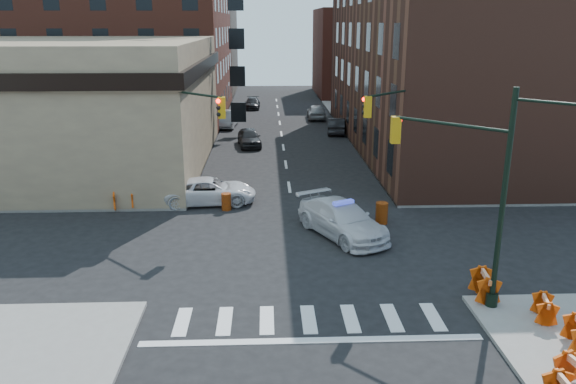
{
  "coord_description": "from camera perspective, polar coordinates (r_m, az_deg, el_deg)",
  "views": [
    {
      "loc": [
        -1.45,
        -24.62,
        10.2
      ],
      "look_at": [
        -0.41,
        1.69,
        2.2
      ],
      "focal_mm": 35.0,
      "sensor_mm": 36.0,
      "label": 1
    }
  ],
  "objects": [
    {
      "name": "commercial_row_ne",
      "position": [
        49.39,
        15.12,
        12.62
      ],
      "size": [
        14.0,
        34.0,
        14.0
      ],
      "primitive_type": "cube",
      "color": "#522C20",
      "rests_on": "ground"
    },
    {
      "name": "ground",
      "position": [
        26.69,
        1.02,
        -5.57
      ],
      "size": [
        140.0,
        140.0,
        0.0
      ],
      "primitive_type": "plane",
      "color": "black",
      "rests_on": "ground"
    },
    {
      "name": "signal_pole_se",
      "position": [
        21.26,
        18.44,
        0.78
      ],
      "size": [
        5.4,
        5.27,
        8.0
      ],
      "rotation": [
        0.0,
        0.0,
        2.36
      ],
      "color": "black",
      "rests_on": "sidewalk_se"
    },
    {
      "name": "barricade_nw_a",
      "position": [
        32.8,
        -16.37,
        -0.77
      ],
      "size": [
        1.39,
        0.88,
        0.97
      ],
      "primitive_type": null,
      "rotation": [
        0.0,
        0.0,
        0.2
      ],
      "color": "#C73E09",
      "rests_on": "sidewalk_nw"
    },
    {
      "name": "bank_building",
      "position": [
        44.33,
        -23.03,
        8.18
      ],
      "size": [
        22.0,
        22.0,
        9.0
      ],
      "primitive_type": "cube",
      "color": "#998664",
      "rests_on": "ground"
    },
    {
      "name": "sidewalk_ne",
      "position": [
        63.18,
        20.68,
        6.59
      ],
      "size": [
        34.0,
        54.5,
        0.15
      ],
      "primitive_type": "cube",
      "color": "gray",
      "rests_on": "ground"
    },
    {
      "name": "apartment_block",
      "position": [
        66.86,
        -17.91,
        17.67
      ],
      "size": [
        25.0,
        25.0,
        24.0
      ],
      "primitive_type": "cube",
      "color": "#5E291D",
      "rests_on": "ground"
    },
    {
      "name": "parked_car_efar",
      "position": [
        62.03,
        2.89,
        8.16
      ],
      "size": [
        1.99,
        4.75,
        1.61
      ],
      "primitive_type": "imported",
      "rotation": [
        0.0,
        0.0,
        3.12
      ],
      "color": "gray",
      "rests_on": "ground"
    },
    {
      "name": "signal_pole_nw",
      "position": [
        30.84,
        -10.48,
        5.66
      ],
      "size": [
        3.58,
        3.67,
        8.0
      ],
      "rotation": [
        0.0,
        0.0,
        -0.79
      ],
      "color": "black",
      "rests_on": "sidewalk_nw"
    },
    {
      "name": "barricade_se_b",
      "position": [
        21.99,
        24.61,
        -10.72
      ],
      "size": [
        0.84,
        1.24,
        0.85
      ],
      "primitive_type": null,
      "rotation": [
        0.0,
        0.0,
        1.31
      ],
      "color": "orange",
      "rests_on": "sidewalk_se"
    },
    {
      "name": "barrel_bank",
      "position": [
        31.83,
        -6.29,
        -0.98
      ],
      "size": [
        0.66,
        0.66,
        0.97
      ],
      "primitive_type": "cylinder",
      "rotation": [
        0.0,
        0.0,
        -0.26
      ],
      "color": "red",
      "rests_on": "ground"
    },
    {
      "name": "barrel_road",
      "position": [
        29.9,
        9.5,
        -2.13
      ],
      "size": [
        0.65,
        0.65,
        1.14
      ],
      "primitive_type": "cylinder",
      "rotation": [
        0.0,
        0.0,
        -0.01
      ],
      "color": "#D34809",
      "rests_on": "ground"
    },
    {
      "name": "pedestrian_b",
      "position": [
        33.04,
        -16.74,
        -0.05
      ],
      "size": [
        0.89,
        0.75,
        1.65
      ],
      "primitive_type": "imported",
      "rotation": [
        0.0,
        0.0,
        -0.17
      ],
      "color": "black",
      "rests_on": "sidewalk_nw"
    },
    {
      "name": "parked_car_wnear",
      "position": [
        48.22,
        -3.96,
        5.56
      ],
      "size": [
        2.34,
        4.62,
        1.51
      ],
      "primitive_type": "imported",
      "rotation": [
        0.0,
        0.0,
        0.13
      ],
      "color": "black",
      "rests_on": "ground"
    },
    {
      "name": "signal_pole_ne",
      "position": [
        31.4,
        11.25,
        5.81
      ],
      "size": [
        3.67,
        3.58,
        8.0
      ],
      "rotation": [
        0.0,
        0.0,
        -2.36
      ],
      "color": "black",
      "rests_on": "sidewalk_ne"
    },
    {
      "name": "tree_ne_far",
      "position": [
        59.68,
        6.48,
        10.33
      ],
      "size": [
        3.0,
        3.0,
        4.85
      ],
      "color": "black",
      "rests_on": "sidewalk_ne"
    },
    {
      "name": "sidewalk_nw",
      "position": [
        62.12,
        -22.67,
        6.21
      ],
      "size": [
        34.0,
        54.5,
        0.15
      ],
      "primitive_type": "cube",
      "color": "gray",
      "rests_on": "ground"
    },
    {
      "name": "pedestrian_c",
      "position": [
        36.25,
        -16.84,
        1.49
      ],
      "size": [
        1.03,
        1.0,
        1.74
      ],
      "primitive_type": "imported",
      "rotation": [
        0.0,
        0.0,
        0.75
      ],
      "color": "black",
      "rests_on": "sidewalk_nw"
    },
    {
      "name": "police_car",
      "position": [
        27.9,
        5.53,
        -2.78
      ],
      "size": [
        4.74,
        6.25,
        1.69
      ],
      "primitive_type": "imported",
      "rotation": [
        0.0,
        0.0,
        0.47
      ],
      "color": "silver",
      "rests_on": "ground"
    },
    {
      "name": "parked_car_enear",
      "position": [
        53.95,
        4.93,
        6.73
      ],
      "size": [
        2.12,
        4.66,
        1.48
      ],
      "primitive_type": "imported",
      "rotation": [
        0.0,
        0.0,
        3.02
      ],
      "color": "black",
      "rests_on": "ground"
    },
    {
      "name": "pedestrian_a",
      "position": [
        33.72,
        -17.1,
        0.32
      ],
      "size": [
        0.74,
        0.73,
        1.73
      ],
      "primitive_type": "imported",
      "rotation": [
        0.0,
        0.0,
        -0.75
      ],
      "color": "black",
      "rests_on": "sidewalk_nw"
    },
    {
      "name": "parked_car_wdeep",
      "position": [
        69.76,
        -3.63,
        8.98
      ],
      "size": [
        1.88,
        4.45,
        1.28
      ],
      "primitive_type": "imported",
      "rotation": [
        0.0,
        0.0,
        -0.02
      ],
      "color": "black",
      "rests_on": "ground"
    },
    {
      "name": "pickup",
      "position": [
        33.06,
        -7.97,
        0.12
      ],
      "size": [
        5.59,
        2.93,
        1.5
      ],
      "primitive_type": "imported",
      "rotation": [
        0.0,
        0.0,
        1.65
      ],
      "color": "silver",
      "rests_on": "ground"
    },
    {
      "name": "parked_car_wfar",
      "position": [
        57.43,
        -6.2,
        7.39
      ],
      "size": [
        2.09,
        5.08,
        1.63
      ],
      "primitive_type": "imported",
      "rotation": [
        0.0,
        0.0,
        -0.07
      ],
      "color": "#95999D",
      "rests_on": "ground"
    },
    {
      "name": "barricade_se_a",
      "position": [
        22.72,
        19.35,
        -8.95
      ],
      "size": [
        0.82,
        1.44,
        1.03
      ],
      "primitive_type": null,
      "rotation": [
        0.0,
        0.0,
        1.47
      ],
      "color": "#E7540A",
      "rests_on": "sidewalk_se"
    },
    {
      "name": "tree_ne_near",
      "position": [
        51.84,
        7.8,
        9.3
      ],
      "size": [
        3.0,
        3.0,
        4.85
      ],
      "color": "black",
      "rests_on": "sidewalk_ne"
    },
    {
      "name": "barricade_nw_b",
      "position": [
        35.61,
        -19.41,
        0.21
      ],
      "size": [
        1.18,
        0.72,
        0.83
      ],
      "primitive_type": null,
      "rotation": [
        0.0,
        0.0,
        -0.16
      ],
      "color": "#CC5109",
      "rests_on": "sidewalk_nw"
    },
    {
      "name": "filler_nw",
      "position": [
        87.86,
        -12.23,
        15.09
      ],
      "size": [
        20.0,
        18.0,
        16.0
      ],
      "primitive_type": "cube",
      "color": "brown",
      "rests_on": "ground"
    },
    {
      "name": "filler_ne",
      "position": [
        84.16,
        8.56,
        13.85
      ],
      "size": [
        16.0,
        16.0,
        12.0
      ],
      "primitive_type": "cube",
      "color": "#5E291D",
      "rests_on": "ground"
    }
  ]
}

